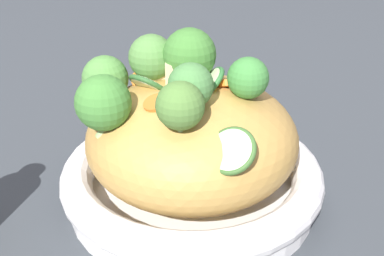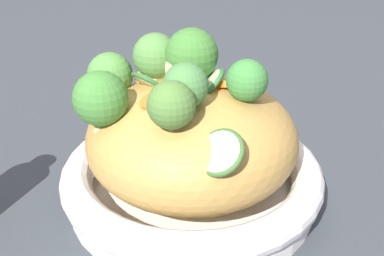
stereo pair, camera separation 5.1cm
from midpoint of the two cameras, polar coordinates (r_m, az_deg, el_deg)
The scene contains 7 objects.
ground_plane at distance 0.55m, azimuth -2.65°, elevation -8.04°, with size 3.00×3.00×0.00m, color #373C41.
serving_bowl at distance 0.54m, azimuth -2.71°, elevation -5.85°, with size 0.27×0.27×0.05m.
noodle_heap at distance 0.51m, azimuth -2.83°, elevation -1.22°, with size 0.21×0.21×0.12m.
broccoli_florets at distance 0.48m, azimuth -6.91°, elevation 5.37°, with size 0.19×0.15×0.09m.
carrot_coins at distance 0.52m, azimuth -4.95°, elevation 5.16°, with size 0.11×0.14×0.04m.
zucchini_slices at distance 0.47m, azimuth -2.69°, elevation 2.24°, with size 0.12×0.15×0.06m.
chicken_chunks at distance 0.51m, azimuth -5.43°, elevation 6.13°, with size 0.05×0.06×0.03m.
Camera 1 is at (0.06, 0.45, 0.32)m, focal length 47.93 mm.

